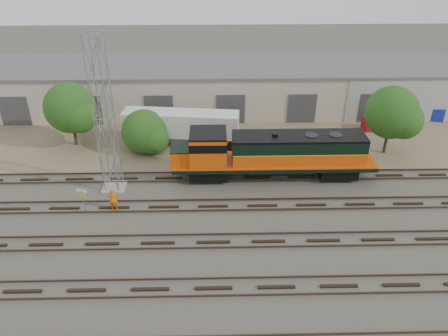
{
  "coord_description": "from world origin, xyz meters",
  "views": [
    {
      "loc": [
        0.2,
        -27.59,
        20.52
      ],
      "look_at": [
        0.93,
        4.0,
        2.2
      ],
      "focal_mm": 35.0,
      "sensor_mm": 36.0,
      "label": 1
    }
  ],
  "objects_px": {
    "locomotive": "(270,154)",
    "worker": "(113,199)",
    "semi_trailer": "(184,124)",
    "signal_tower": "(104,120)"
  },
  "relations": [
    {
      "from": "worker",
      "to": "semi_trailer",
      "type": "relative_size",
      "value": 0.17
    },
    {
      "from": "signal_tower",
      "to": "worker",
      "type": "height_order",
      "value": "signal_tower"
    },
    {
      "from": "worker",
      "to": "locomotive",
      "type": "bearing_deg",
      "value": -162.95
    },
    {
      "from": "locomotive",
      "to": "signal_tower",
      "type": "relative_size",
      "value": 1.35
    },
    {
      "from": "signal_tower",
      "to": "semi_trailer",
      "type": "bearing_deg",
      "value": 55.65
    },
    {
      "from": "semi_trailer",
      "to": "worker",
      "type": "bearing_deg",
      "value": -107.08
    },
    {
      "from": "locomotive",
      "to": "worker",
      "type": "xyz_separation_m",
      "value": [
        -13.01,
        -4.65,
        -1.46
      ]
    },
    {
      "from": "locomotive",
      "to": "worker",
      "type": "distance_m",
      "value": 13.89
    },
    {
      "from": "signal_tower",
      "to": "semi_trailer",
      "type": "distance_m",
      "value": 10.85
    },
    {
      "from": "locomotive",
      "to": "semi_trailer",
      "type": "relative_size",
      "value": 1.51
    }
  ]
}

